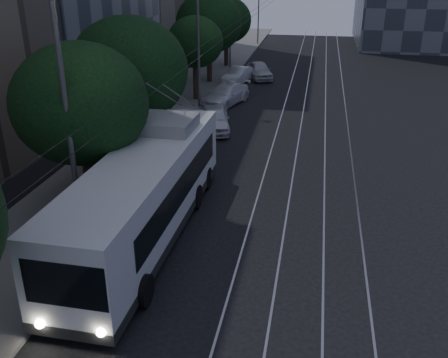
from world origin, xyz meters
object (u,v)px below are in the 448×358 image
Objects in this scene: trolleybus at (146,193)px; streetlamp_near at (75,90)px; car_white_a at (215,119)px; car_white_d at (259,70)px; streetlamp_far at (204,31)px; car_white_b at (225,95)px; car_white_c at (238,75)px; pickup_silver at (173,157)px.

streetlamp_near is (-1.88, -1.03, 4.13)m from trolleybus.
car_white_d is (0.92, 15.42, 0.01)m from car_white_a.
car_white_a is at bearing 91.47° from trolleybus.
car_white_a is 0.45× the size of streetlamp_near.
streetlamp_near is (-1.77, -14.35, 5.18)m from car_white_a.
car_white_d is 11.74m from streetlamp_far.
trolleybus is 28.78m from car_white_d.
car_white_d is at bearing 72.89° from car_white_a.
car_white_b is at bearing 92.76° from trolleybus.
streetlamp_near is at bearing -78.75° from car_white_c.
pickup_silver is at bearing -84.80° from streetlamp_far.
pickup_silver is at bearing 98.23° from trolleybus.
car_white_a is at bearing 82.98° from streetlamp_near.
car_white_c is (-0.68, 13.19, -0.05)m from car_white_a.
pickup_silver is at bearing -114.01° from car_white_d.
trolleybus is at bearing -84.11° from streetlamp_far.
pickup_silver is 1.36× the size of car_white_a.
streetlamp_far is (-1.10, 12.11, 4.61)m from pickup_silver.
trolleybus is 6.35m from pickup_silver.
car_white_b is at bearing 86.45° from streetlamp_near.
car_white_c is at bearing 109.30° from car_white_b.
streetlamp_far is at bearing -84.15° from car_white_c.
car_white_b reaches higher than car_white_c.
car_white_a is 1.03× the size of car_white_c.
car_white_c is (0.00, 20.30, -0.13)m from pickup_silver.
streetlamp_near reaches higher than streetlamp_far.
car_white_b is 5.04m from streetlamp_far.
pickup_silver reaches higher than car_white_b.
car_white_a is 6.25m from car_white_b.
car_white_a is 0.87× the size of car_white_b.
streetlamp_near is (-1.09, -27.55, 5.23)m from car_white_c.
car_white_a is 0.49× the size of streetlamp_far.
car_white_c is at bearing 78.39° from pickup_silver.
trolleybus is 1.47× the size of streetlamp_far.
car_white_d is (1.60, 22.53, -0.08)m from pickup_silver.
car_white_d is (1.41, 9.19, 0.02)m from car_white_b.
trolleybus is at bearing -94.37° from pickup_silver.
pickup_silver is at bearing -73.05° from car_white_b.
car_white_d is 0.50× the size of streetlamp_far.
pickup_silver reaches higher than car_white_a.
car_white_a is (-0.11, 13.33, -1.05)m from trolleybus.
streetlamp_far is at bearing 96.88° from trolleybus.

